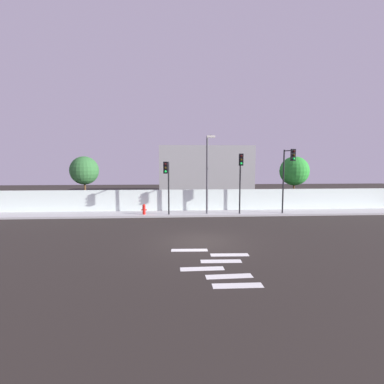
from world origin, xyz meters
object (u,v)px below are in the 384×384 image
(traffic_light_left, at_px, (167,176))
(roadside_tree_leftmost, at_px, (84,171))
(street_lamp_curbside, at_px, (208,168))
(roadside_tree_midleft, at_px, (294,171))
(traffic_light_center, at_px, (241,171))
(fire_hydrant, at_px, (144,209))
(traffic_light_right, at_px, (288,167))

(traffic_light_left, distance_m, roadside_tree_leftmost, 8.25)
(street_lamp_curbside, bearing_deg, roadside_tree_midleft, 21.24)
(traffic_light_left, bearing_deg, street_lamp_curbside, 7.44)
(roadside_tree_midleft, bearing_deg, traffic_light_center, -146.49)
(roadside_tree_midleft, bearing_deg, fire_hydrant, -167.22)
(fire_hydrant, distance_m, roadside_tree_midleft, 14.17)
(traffic_light_center, relative_size, roadside_tree_midleft, 0.99)
(traffic_light_left, xyz_separation_m, traffic_light_center, (5.71, -0.23, 0.44))
(traffic_light_center, xyz_separation_m, fire_hydrant, (-7.59, 0.86, -3.07))
(roadside_tree_leftmost, bearing_deg, traffic_light_center, -16.74)
(roadside_tree_midleft, bearing_deg, street_lamp_curbside, -158.76)
(traffic_light_left, height_order, roadside_tree_leftmost, roadside_tree_leftmost)
(street_lamp_curbside, distance_m, roadside_tree_leftmost, 11.08)
(street_lamp_curbside, relative_size, fire_hydrant, 7.49)
(traffic_light_left, distance_m, traffic_light_center, 5.73)
(street_lamp_curbside, bearing_deg, roadside_tree_leftmost, 162.77)
(fire_hydrant, xyz_separation_m, roadside_tree_midleft, (13.53, 3.07, 2.90))
(roadside_tree_leftmost, xyz_separation_m, roadside_tree_midleft, (19.01, 0.00, -0.08))
(traffic_light_center, height_order, traffic_light_right, traffic_light_right)
(roadside_tree_midleft, bearing_deg, roadside_tree_leftmost, 180.00)
(traffic_light_right, height_order, roadside_tree_midleft, traffic_light_right)
(traffic_light_right, relative_size, roadside_tree_leftmost, 1.07)
(traffic_light_left, distance_m, street_lamp_curbside, 3.30)
(street_lamp_curbside, xyz_separation_m, roadside_tree_leftmost, (-10.58, 3.28, -0.28))
(fire_hydrant, bearing_deg, traffic_light_center, -6.50)
(traffic_light_right, distance_m, street_lamp_curbside, 6.31)
(fire_hydrant, bearing_deg, traffic_light_right, -4.48)
(traffic_light_left, distance_m, fire_hydrant, 3.29)
(traffic_light_right, xyz_separation_m, roadside_tree_leftmost, (-16.85, 3.96, -0.34))
(street_lamp_curbside, bearing_deg, traffic_light_center, -14.66)
(traffic_light_left, bearing_deg, roadside_tree_midleft, 17.62)
(street_lamp_curbside, distance_m, fire_hydrant, 6.05)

